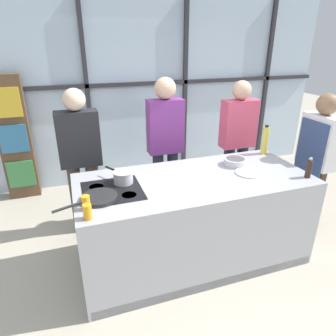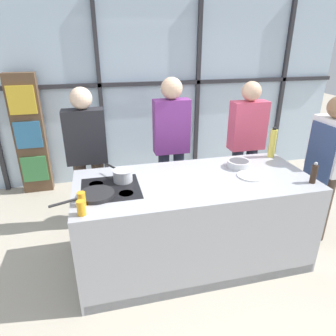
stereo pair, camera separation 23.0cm
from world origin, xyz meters
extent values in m
plane|color=#BCB29E|center=(0.00, 0.00, 0.00)|extent=(18.00, 18.00, 0.00)
cube|color=silver|center=(0.00, 2.27, 1.40)|extent=(6.40, 0.04, 2.80)
cube|color=#2D2D33|center=(0.00, 2.22, 1.54)|extent=(6.40, 0.06, 0.06)
cube|color=#2D2D33|center=(-0.77, 2.22, 1.40)|extent=(0.06, 0.06, 2.80)
cube|color=#2D2D33|center=(0.77, 2.22, 1.40)|extent=(0.06, 0.06, 2.80)
cube|color=#2D2D33|center=(2.30, 2.22, 1.40)|extent=(0.06, 0.06, 2.80)
cube|color=brown|center=(-1.82, 2.09, 0.88)|extent=(0.42, 0.16, 1.76)
cube|color=#3D8447|center=(-1.82, 1.99, 0.39)|extent=(0.35, 0.03, 0.39)
cube|color=teal|center=(-1.82, 1.99, 0.91)|extent=(0.35, 0.03, 0.39)
cube|color=gold|center=(-1.82, 1.99, 1.40)|extent=(0.35, 0.03, 0.39)
cube|color=#A8AAB2|center=(0.00, 0.00, 0.47)|extent=(2.26, 0.99, 0.93)
cube|color=black|center=(-0.79, 0.00, 0.93)|extent=(0.52, 0.52, 0.01)
cube|color=black|center=(0.00, -0.48, 0.05)|extent=(2.22, 0.03, 0.10)
cylinder|color=#38383D|center=(-0.92, -0.12, 0.93)|extent=(0.13, 0.13, 0.01)
cylinder|color=#38383D|center=(-0.67, -0.12, 0.93)|extent=(0.13, 0.13, 0.01)
cylinder|color=#38383D|center=(-0.92, 0.12, 0.93)|extent=(0.13, 0.13, 0.01)
cylinder|color=#38383D|center=(-0.67, 0.12, 0.93)|extent=(0.13, 0.13, 0.01)
cylinder|color=#47382D|center=(1.55, -0.01, 0.41)|extent=(0.14, 0.14, 0.82)
cylinder|color=#47382D|center=(1.55, 0.19, 0.41)|extent=(0.14, 0.14, 0.82)
cube|color=white|center=(1.55, 0.09, 1.12)|extent=(0.20, 0.45, 0.59)
cube|color=navy|center=(1.44, 0.09, 0.90)|extent=(0.02, 0.38, 0.90)
cylinder|color=#47382D|center=(-0.90, 0.90, 0.43)|extent=(0.14, 0.14, 0.85)
cylinder|color=#47382D|center=(-1.10, 0.90, 0.43)|extent=(0.14, 0.14, 0.85)
cube|color=#232328|center=(-1.00, 0.90, 1.16)|extent=(0.45, 0.20, 0.61)
sphere|color=beige|center=(-1.00, 0.90, 1.58)|extent=(0.24, 0.24, 0.24)
cylinder|color=#232838|center=(0.10, 0.90, 0.44)|extent=(0.14, 0.14, 0.89)
cylinder|color=#232838|center=(-0.10, 0.90, 0.44)|extent=(0.14, 0.14, 0.89)
cube|color=#7A3384|center=(0.00, 0.90, 1.21)|extent=(0.42, 0.19, 0.64)
sphere|color=#D8AD8C|center=(0.00, 0.90, 1.65)|extent=(0.25, 0.25, 0.25)
cylinder|color=#232838|center=(1.10, 0.90, 0.43)|extent=(0.15, 0.15, 0.85)
cylinder|color=#232838|center=(0.90, 0.90, 0.43)|extent=(0.15, 0.15, 0.85)
cube|color=#DB4C6B|center=(1.00, 0.90, 1.16)|extent=(0.45, 0.20, 0.61)
sphere|color=#D8AD8C|center=(1.00, 0.90, 1.58)|extent=(0.24, 0.24, 0.24)
cylinder|color=#232326|center=(-0.92, -0.12, 0.95)|extent=(0.30, 0.30, 0.03)
cylinder|color=#B26B2D|center=(-0.92, -0.12, 0.96)|extent=(0.24, 0.24, 0.01)
cylinder|color=#232326|center=(-1.17, -0.22, 0.96)|extent=(0.24, 0.10, 0.02)
cylinder|color=silver|center=(-0.67, 0.12, 0.99)|extent=(0.18, 0.18, 0.11)
cylinder|color=silver|center=(-0.67, 0.12, 1.04)|extent=(0.19, 0.19, 0.01)
cylinder|color=black|center=(-0.75, 0.27, 1.02)|extent=(0.10, 0.15, 0.02)
cylinder|color=white|center=(0.55, -0.07, 0.94)|extent=(0.26, 0.26, 0.01)
cylinder|color=silver|center=(0.54, 0.17, 0.97)|extent=(0.24, 0.24, 0.07)
cylinder|color=#4C4C51|center=(0.54, 0.17, 1.00)|extent=(0.20, 0.20, 0.01)
cylinder|color=#E0CC4C|center=(1.03, 0.37, 1.09)|extent=(0.07, 0.07, 0.32)
cylinder|color=black|center=(1.03, 0.37, 1.26)|extent=(0.04, 0.04, 0.02)
cylinder|color=#332319|center=(1.04, -0.33, 1.02)|extent=(0.05, 0.05, 0.17)
sphere|color=#B2B2B7|center=(1.04, -0.33, 1.12)|extent=(0.03, 0.03, 0.03)
cylinder|color=orange|center=(-1.03, -0.40, 0.99)|extent=(0.07, 0.07, 0.12)
cylinder|color=orange|center=(-1.03, -0.26, 0.99)|extent=(0.07, 0.07, 0.12)
camera|label=1|loc=(-1.08, -2.38, 2.16)|focal=32.00mm
camera|label=2|loc=(-0.86, -2.45, 2.16)|focal=32.00mm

